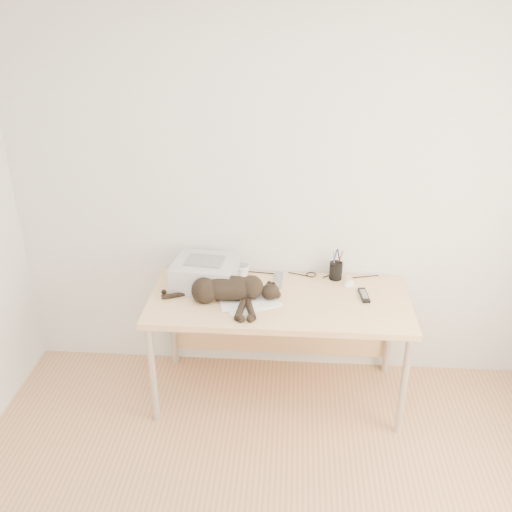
# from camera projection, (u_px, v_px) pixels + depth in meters

# --- Properties ---
(wall_back) EXTENTS (3.50, 0.00, 3.50)m
(wall_back) POSITION_uv_depth(u_px,v_px,m) (283.00, 192.00, 3.57)
(wall_back) COLOR silver
(wall_back) RESTS_ON floor
(desk) EXTENTS (1.60, 0.70, 0.74)m
(desk) POSITION_uv_depth(u_px,v_px,m) (279.00, 309.00, 3.63)
(desk) COLOR #DBB180
(desk) RESTS_ON floor
(printer) EXTENTS (0.42, 0.37, 0.18)m
(printer) POSITION_uv_depth(u_px,v_px,m) (205.00, 273.00, 3.60)
(printer) COLOR #BCBCC1
(printer) RESTS_ON desk
(papers) EXTENTS (0.42, 0.36, 0.01)m
(papers) POSITION_uv_depth(u_px,v_px,m) (249.00, 301.00, 3.46)
(papers) COLOR white
(papers) RESTS_ON desk
(cat) EXTENTS (0.73, 0.34, 0.16)m
(cat) POSITION_uv_depth(u_px,v_px,m) (226.00, 290.00, 3.44)
(cat) COLOR black
(cat) RESTS_ON desk
(mug) EXTENTS (0.16, 0.16, 0.10)m
(mug) POSITION_uv_depth(u_px,v_px,m) (241.00, 272.00, 3.70)
(mug) COLOR white
(mug) RESTS_ON desk
(pen_cup) EXTENTS (0.08, 0.08, 0.21)m
(pen_cup) POSITION_uv_depth(u_px,v_px,m) (336.00, 270.00, 3.69)
(pen_cup) COLOR black
(pen_cup) RESTS_ON desk
(remote_grey) EXTENTS (0.06, 0.19, 0.02)m
(remote_grey) POSITION_uv_depth(u_px,v_px,m) (278.00, 280.00, 3.68)
(remote_grey) COLOR slate
(remote_grey) RESTS_ON desk
(remote_black) EXTENTS (0.06, 0.17, 0.02)m
(remote_black) POSITION_uv_depth(u_px,v_px,m) (364.00, 295.00, 3.51)
(remote_black) COLOR black
(remote_black) RESTS_ON desk
(mouse) EXTENTS (0.10, 0.12, 0.03)m
(mouse) POSITION_uv_depth(u_px,v_px,m) (349.00, 282.00, 3.64)
(mouse) COLOR white
(mouse) RESTS_ON desk
(cable_tangle) EXTENTS (1.36, 0.07, 0.01)m
(cable_tangle) POSITION_uv_depth(u_px,v_px,m) (281.00, 274.00, 3.77)
(cable_tangle) COLOR black
(cable_tangle) RESTS_ON desk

